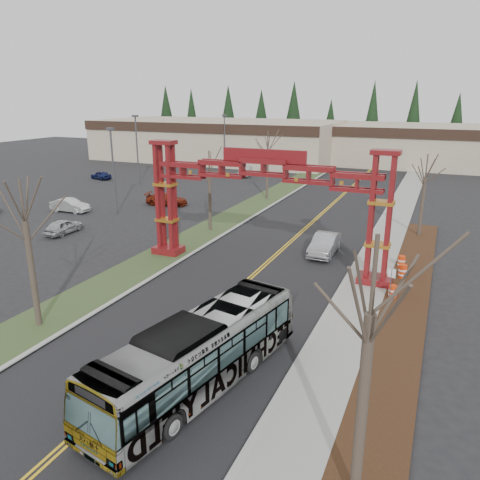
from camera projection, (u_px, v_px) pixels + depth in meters
The scene contains 32 objects.
ground at pixel (100, 414), 18.51m from camera, with size 200.00×200.00×0.00m, color black.
road at pixel (291, 241), 40.40m from camera, with size 12.00×110.00×0.02m, color black.
lane_line_left at pixel (290, 241), 40.44m from camera, with size 0.12×100.00×0.01m, color gold.
lane_line_right at pixel (292, 241), 40.35m from camera, with size 0.12×100.00×0.01m, color gold.
curb_right at pixel (363, 250), 38.04m from camera, with size 0.30×110.00×0.15m, color #A2A39E.
sidewalk_right at pixel (382, 252), 37.48m from camera, with size 2.60×110.00×0.14m, color gray.
landscape_strip at pixel (395, 347), 23.36m from camera, with size 2.60×50.00×0.12m, color #311D10.
grass_median at pixel (209, 231), 43.45m from camera, with size 4.00×110.00×0.08m, color #394A25.
curb_left at pixel (227, 233), 42.73m from camera, with size 0.30×110.00×0.15m, color #A2A39E.
gateway_arch at pixel (263, 187), 32.51m from camera, with size 18.20×1.60×8.90m.
retail_building_west at pixel (218, 140), 91.87m from camera, with size 46.00×22.30×7.50m.
retail_building_east at pixel (438, 146), 83.69m from camera, with size 38.00×20.30×7.00m.
conifer_treeline at pixel (391, 124), 97.08m from camera, with size 116.10×5.60×13.00m.
transit_bus at pixel (199, 353), 19.80m from camera, with size 2.71×11.57×3.22m, color #AAADB2.
silver_sedan at pixel (325, 244), 36.98m from camera, with size 1.72×4.93×1.63m, color #A5A8AD.
parked_car_near_a at pixel (63, 226), 42.55m from camera, with size 1.60×3.97×1.35m, color #B1B6BA.
parked_car_near_b at pixel (70, 205), 50.51m from camera, with size 1.53×4.40×1.45m, color silver.
parked_car_mid_a at pixel (167, 199), 53.75m from camera, with size 1.95×4.81×1.39m, color maroon.
parked_car_mid_b at pixel (101, 175), 70.32m from camera, with size 1.50×3.73×1.27m, color #171F51.
parked_car_far_a at pixel (245, 171), 72.92m from camera, with size 1.59×4.57×1.50m, color #9C9FA3.
bare_tree_median_near at pixel (25, 222), 23.93m from camera, with size 3.29×3.29×8.09m.
bare_tree_median_mid at pixel (209, 173), 42.17m from camera, with size 2.97×2.97×7.39m.
bare_tree_median_far at pixel (268, 149), 55.25m from camera, with size 3.14×3.14×8.14m.
bare_tree_right_near at pixel (370, 316), 12.70m from camera, with size 3.44×3.44×8.65m.
bare_tree_right_far at pixel (425, 177), 40.47m from camera, with size 2.99×2.99×7.30m.
light_pole_near at pixel (113, 165), 48.35m from camera, with size 0.78×0.39×8.99m.
light_pole_mid at pixel (137, 145), 64.73m from camera, with size 0.83×0.41×9.56m.
light_pole_far at pixel (225, 138), 78.18m from camera, with size 0.79×0.40×9.12m.
street_sign at pixel (391, 278), 28.33m from camera, with size 0.47×0.17×2.10m.
barrel_south at pixel (393, 292), 28.83m from camera, with size 0.50×0.50×0.92m.
barrel_mid at pixel (403, 272), 31.95m from camera, with size 0.56×0.56×1.05m.
barrel_north at pixel (401, 262), 33.93m from camera, with size 0.53×0.53×0.98m.
Camera 1 is at (11.35, -12.12, 12.06)m, focal length 35.00 mm.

